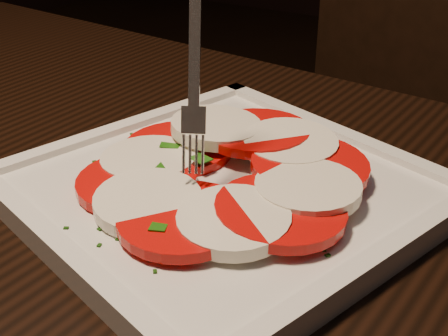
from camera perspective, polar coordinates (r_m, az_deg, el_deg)
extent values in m
cube|color=black|center=(0.49, -14.15, -7.25)|extent=(1.28, 0.93, 0.04)
cylinder|color=black|center=(1.23, -17.22, -4.91)|extent=(0.06, 0.06, 0.71)
cube|color=black|center=(1.13, 11.11, -1.60)|extent=(0.52, 0.52, 0.04)
cube|color=black|center=(1.19, 17.63, 12.30)|extent=(0.42, 0.15, 0.46)
cylinder|color=black|center=(1.25, -1.74, -11.39)|extent=(0.04, 0.04, 0.41)
cylinder|color=black|center=(1.47, 8.48, -4.80)|extent=(0.04, 0.04, 0.41)
cube|color=white|center=(0.49, 0.00, -2.29)|extent=(0.37, 0.37, 0.01)
cylinder|color=red|center=(0.54, -4.22, 1.81)|extent=(0.09, 0.09, 0.01)
cylinder|color=white|center=(0.51, -6.89, 0.64)|extent=(0.08, 0.08, 0.01)
cylinder|color=red|center=(0.48, -7.99, -1.27)|extent=(0.09, 0.09, 0.01)
cylinder|color=white|center=(0.45, -6.97, -3.12)|extent=(0.08, 0.08, 0.02)
cylinder|color=red|center=(0.43, -3.71, -4.67)|extent=(0.09, 0.09, 0.01)
cylinder|color=white|center=(0.43, 0.90, -4.85)|extent=(0.08, 0.08, 0.01)
cylinder|color=red|center=(0.44, 5.18, -3.91)|extent=(0.09, 0.09, 0.01)
cylinder|color=white|center=(0.46, 7.67, -1.84)|extent=(0.08, 0.08, 0.01)
cylinder|color=red|center=(0.49, 7.86, 0.23)|extent=(0.09, 0.09, 0.01)
cylinder|color=white|center=(0.52, 6.09, 2.18)|extent=(0.08, 0.08, 0.02)
cylinder|color=red|center=(0.54, 2.98, 3.28)|extent=(0.09, 0.09, 0.01)
cylinder|color=white|center=(0.54, -0.71, 3.75)|extent=(0.08, 0.08, 0.02)
cube|color=#1F5F10|center=(0.53, 1.33, 2.55)|extent=(0.03, 0.03, 0.00)
cube|color=#1F5F10|center=(0.43, -5.58, -4.57)|extent=(0.02, 0.04, 0.01)
cube|color=#1F5F10|center=(0.48, 4.91, -0.64)|extent=(0.02, 0.04, 0.00)
cube|color=#1F5F10|center=(0.52, -4.14, 1.94)|extent=(0.03, 0.02, 0.00)
cube|color=#1F5F10|center=(0.51, -3.08, 1.30)|extent=(0.05, 0.03, 0.00)
cube|color=#1F5F10|center=(0.45, 0.35, -2.76)|extent=(0.02, 0.04, 0.00)
cube|color=#1F5F10|center=(0.50, -6.14, 0.27)|extent=(0.04, 0.03, 0.00)
cube|color=#133B0A|center=(0.40, -6.33, -9.38)|extent=(0.00, 0.00, 0.00)
cube|color=#133B0A|center=(0.43, 7.90, -6.47)|extent=(0.00, 0.00, 0.00)
cube|color=#133B0A|center=(0.43, -9.67, -6.43)|extent=(0.00, 0.00, 0.00)
cube|color=#133B0A|center=(0.59, 2.67, 3.94)|extent=(0.00, 0.00, 0.00)
cube|color=#133B0A|center=(0.41, -2.46, -8.44)|extent=(0.00, 0.00, 0.00)
cube|color=#133B0A|center=(0.59, 5.06, 3.91)|extent=(0.00, 0.00, 0.00)
cube|color=#133B0A|center=(0.49, 11.07, -2.19)|extent=(0.00, 0.00, 0.00)
cube|color=#133B0A|center=(0.59, -5.43, 3.89)|extent=(0.00, 0.00, 0.00)
cube|color=#133B0A|center=(0.45, -14.24, -5.34)|extent=(0.00, 0.00, 0.00)
cube|color=#133B0A|center=(0.59, 5.11, 4.08)|extent=(0.00, 0.00, 0.00)
cube|color=#133B0A|center=(0.42, 9.45, -7.87)|extent=(0.00, 0.00, 0.00)
cube|color=#133B0A|center=(0.52, 11.48, 0.10)|extent=(0.00, 0.00, 0.00)
cube|color=#133B0A|center=(0.51, -11.88, -0.62)|extent=(0.00, 0.00, 0.00)
cube|color=#133B0A|center=(0.42, 9.15, -7.36)|extent=(0.00, 0.00, 0.00)
cube|color=#133B0A|center=(0.53, -11.77, 0.58)|extent=(0.00, 0.00, 0.00)
cube|color=#133B0A|center=(0.44, -11.30, -5.51)|extent=(0.00, 0.00, 0.00)
cube|color=#133B0A|center=(0.45, 10.73, -4.95)|extent=(0.00, 0.00, 0.00)
cube|color=#133B0A|center=(0.50, -13.13, -1.65)|extent=(0.00, 0.00, 0.00)
cube|color=#133B0A|center=(0.50, 10.70, -0.93)|extent=(0.00, 0.00, 0.00)
cube|color=#133B0A|center=(0.57, -8.45, 3.08)|extent=(0.00, 0.00, 0.00)
cube|color=#133B0A|center=(0.55, -8.68, 1.90)|extent=(0.00, 0.00, 0.00)
cube|color=#133B0A|center=(0.43, -11.34, -6.94)|extent=(0.00, 0.00, 0.00)
cube|color=#133B0A|center=(0.54, -10.03, 1.12)|extent=(0.00, 0.00, 0.00)
cube|color=#133B0A|center=(0.56, 10.82, 1.96)|extent=(0.00, 0.00, 0.00)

